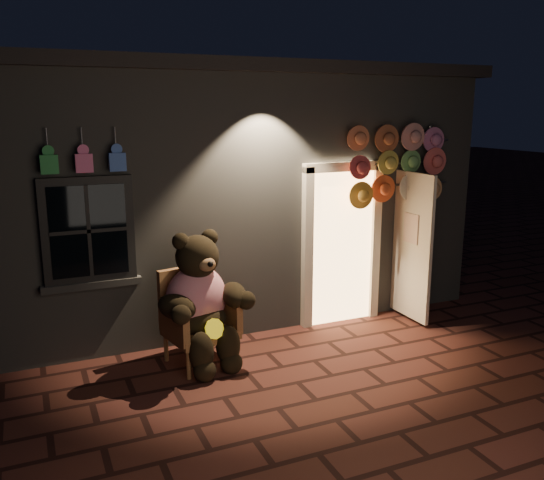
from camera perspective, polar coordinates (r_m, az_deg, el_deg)
ground at (r=6.37m, az=2.58°, el=-13.92°), size 60.00×60.00×0.00m
shop_building at (r=9.50m, az=-7.99°, el=5.89°), size 7.30×5.95×3.51m
wicker_armchair at (r=6.72m, az=-7.50°, el=-7.51°), size 0.86×0.81×1.08m
teddy_bear at (r=6.53m, az=-7.07°, el=-6.06°), size 1.12×0.97×1.57m
hat_rack at (r=7.91m, az=12.54°, el=7.19°), size 1.62×0.22×2.66m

